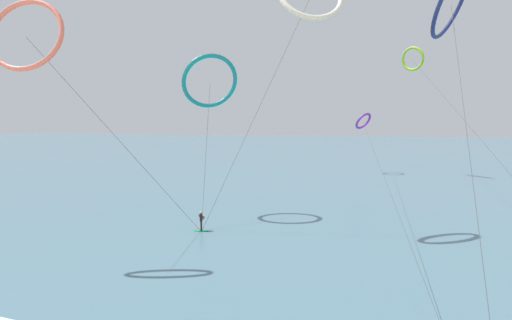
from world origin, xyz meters
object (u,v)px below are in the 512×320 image
object	(u,v)px
kite_lime	(413,59)
kite_teal	(210,82)
kite_coral	(26,35)
kite_navy	(451,3)
kite_violet	(363,121)
surfer_emerald	(201,222)

from	to	relation	value
kite_lime	kite_teal	distance (m)	39.27
kite_lime	kite_teal	world-z (taller)	kite_lime
kite_lime	kite_coral	distance (m)	53.71
kite_navy	kite_teal	size ratio (longest dim) A/B	1.30
kite_lime	kite_navy	world-z (taller)	kite_lime
kite_navy	kite_coral	bearing A→B (deg)	-42.48
kite_teal	kite_lime	bearing A→B (deg)	-164.59
kite_teal	kite_violet	distance (m)	35.42
kite_coral	kite_teal	xyz separation A→B (m)	(7.30, 13.08, -1.45)
kite_coral	kite_teal	size ratio (longest dim) A/B	1.08
surfer_emerald	kite_teal	world-z (taller)	kite_teal
kite_lime	kite_teal	xyz separation A→B (m)	(-25.51, -29.16, -6.37)
kite_navy	kite_teal	world-z (taller)	kite_navy
kite_navy	surfer_emerald	bearing A→B (deg)	-59.13
kite_lime	kite_teal	bearing A→B (deg)	95.56
kite_coral	kite_violet	distance (m)	50.46
kite_teal	surfer_emerald	bearing A→B (deg)	63.03
kite_violet	kite_coral	bearing A→B (deg)	12.70
kite_teal	kite_violet	bearing A→B (deg)	-154.53
kite_lime	surfer_emerald	bearing A→B (deg)	100.45
surfer_emerald	kite_teal	size ratio (longest dim) A/B	0.11
surfer_emerald	kite_coral	xyz separation A→B (m)	(-7.85, -8.24, 13.65)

